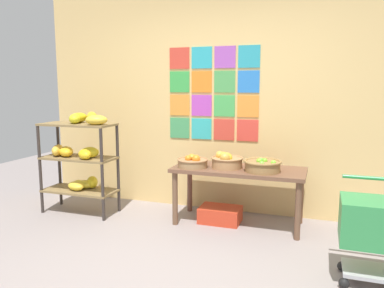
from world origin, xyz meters
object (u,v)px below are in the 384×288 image
object	(u,v)px
fruit_basket_back_right	(193,162)
produce_crate_under_table	(220,215)
fruit_basket_right	(263,165)
shopping_cart	(380,227)
display_table	(239,175)
banana_shelf_unit	(80,154)
fruit_basket_centre	(227,161)

from	to	relation	value
fruit_basket_back_right	produce_crate_under_table	size ratio (longest dim) A/B	0.76
fruit_basket_right	shopping_cart	xyz separation A→B (m)	(1.02, -0.85, -0.24)
display_table	fruit_basket_right	bearing A→B (deg)	-18.61
banana_shelf_unit	fruit_basket_centre	distance (m)	1.77
produce_crate_under_table	shopping_cart	distance (m)	1.80
banana_shelf_unit	fruit_basket_right	distance (m)	2.17
fruit_basket_back_right	produce_crate_under_table	distance (m)	0.68
fruit_basket_back_right	shopping_cart	size ratio (longest dim) A/B	0.43
fruit_basket_centre	fruit_basket_right	world-z (taller)	fruit_basket_centre
fruit_basket_back_right	shopping_cart	bearing A→B (deg)	-24.65
fruit_basket_right	produce_crate_under_table	world-z (taller)	fruit_basket_right
fruit_basket_centre	shopping_cart	xyz separation A→B (m)	(1.42, -0.90, -0.25)
banana_shelf_unit	produce_crate_under_table	distance (m)	1.82
fruit_basket_centre	shopping_cart	world-z (taller)	fruit_basket_centre
shopping_cart	banana_shelf_unit	bearing A→B (deg)	172.11
produce_crate_under_table	shopping_cart	xyz separation A→B (m)	(1.50, -0.93, 0.38)
fruit_basket_right	fruit_basket_back_right	xyz separation A→B (m)	(-0.77, -0.03, -0.01)
fruit_basket_back_right	produce_crate_under_table	world-z (taller)	fruit_basket_back_right
banana_shelf_unit	display_table	size ratio (longest dim) A/B	0.85
fruit_basket_right	fruit_basket_back_right	world-z (taller)	fruit_basket_back_right
banana_shelf_unit	fruit_basket_right	world-z (taller)	banana_shelf_unit
fruit_basket_centre	fruit_basket_back_right	bearing A→B (deg)	-167.26
fruit_basket_centre	produce_crate_under_table	distance (m)	0.64
display_table	fruit_basket_right	distance (m)	0.33
banana_shelf_unit	fruit_basket_centre	xyz separation A→B (m)	(1.76, 0.18, -0.00)
banana_shelf_unit	fruit_basket_back_right	size ratio (longest dim) A/B	3.54
banana_shelf_unit	fruit_basket_centre	size ratio (longest dim) A/B	3.51
shopping_cart	fruit_basket_right	bearing A→B (deg)	145.23
banana_shelf_unit	produce_crate_under_table	xyz separation A→B (m)	(1.69, 0.20, -0.64)
fruit_basket_right	shopping_cart	distance (m)	1.35
fruit_basket_back_right	fruit_basket_right	bearing A→B (deg)	2.18
produce_crate_under_table	banana_shelf_unit	bearing A→B (deg)	-173.22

